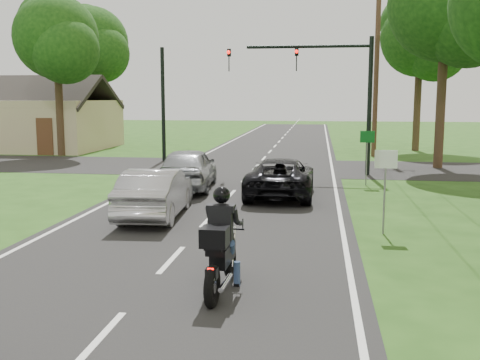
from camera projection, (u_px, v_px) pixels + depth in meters
name	position (u px, v px, depth m)	size (l,w,h in m)	color
ground	(172.00, 260.00, 11.89)	(140.00, 140.00, 0.00)	#234914
road	(239.00, 186.00, 21.68)	(8.00, 100.00, 0.01)	black
cross_road	(256.00, 167.00, 27.56)	(60.00, 7.00, 0.01)	black
motorcycle_rider	(221.00, 251.00, 9.83)	(0.63, 2.22, 1.92)	black
dark_suv	(281.00, 177.00, 19.43)	(2.21, 4.79, 1.33)	black
silver_sedan	(155.00, 193.00, 16.03)	(1.48, 4.25, 1.40)	#AEADB2
silver_suv	(188.00, 168.00, 20.87)	(1.85, 4.60, 1.57)	gray
traffic_signal	(327.00, 80.00, 24.53)	(6.38, 0.44, 6.00)	black
signal_pole_far	(163.00, 105.00, 29.79)	(0.20, 0.20, 6.00)	black
utility_pole_far	(376.00, 67.00, 31.83)	(1.60, 0.28, 10.00)	brown
sign_white	(385.00, 171.00, 13.92)	(0.55, 0.07, 2.12)	slate
sign_green	(367.00, 145.00, 21.73)	(0.55, 0.07, 2.12)	slate
tree_row_d	(454.00, 10.00, 25.95)	(5.76, 5.58, 10.45)	#332316
tree_row_e	(425.00, 41.00, 34.82)	(5.28, 5.12, 9.61)	#332316
tree_left_near	(59.00, 42.00, 31.93)	(5.12, 4.96, 9.22)	#332316
tree_left_far	(95.00, 47.00, 41.88)	(5.76, 5.58, 10.14)	#332316
house	(31.00, 122.00, 37.34)	(10.20, 8.00, 4.84)	tan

